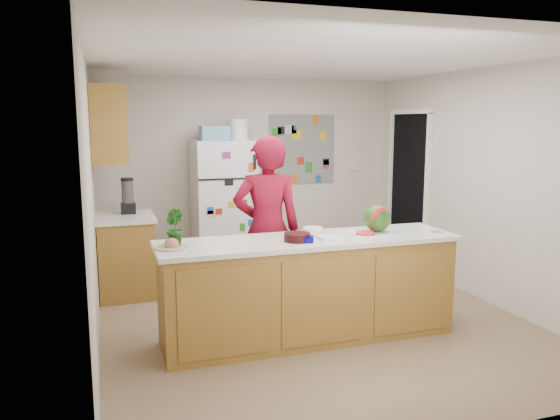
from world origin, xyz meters
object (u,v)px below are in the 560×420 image
object	(u,v)px
refrigerator	(224,207)
person	(267,230)
cherry_bowl	(297,237)
watermelon	(377,218)

from	to	relation	value
refrigerator	person	bearing A→B (deg)	-88.93
refrigerator	cherry_bowl	bearing A→B (deg)	-87.49
person	cherry_bowl	world-z (taller)	person
refrigerator	person	size ratio (longest dim) A/B	0.94
person	cherry_bowl	bearing A→B (deg)	105.32
refrigerator	cherry_bowl	world-z (taller)	refrigerator
cherry_bowl	watermelon	bearing A→B (deg)	7.04
person	watermelon	distance (m)	1.06
refrigerator	watermelon	size ratio (longest dim) A/B	6.80
refrigerator	cherry_bowl	size ratio (longest dim) A/B	7.47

